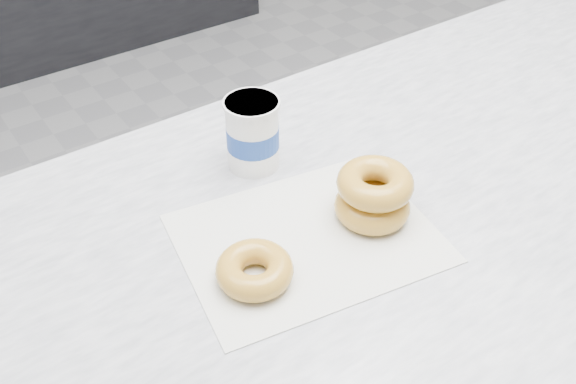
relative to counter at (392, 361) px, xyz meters
name	(u,v)px	position (x,y,z in m)	size (l,w,h in m)	color
ground	(241,313)	(0.00, 0.60, -0.45)	(5.00, 5.00, 0.00)	gray
counter	(392,361)	(0.00, 0.00, 0.00)	(3.06, 0.76, 0.90)	#333335
wax_paper	(308,238)	(-0.21, 0.00, 0.45)	(0.34, 0.26, 0.00)	silver
donut_single	(254,270)	(-0.31, -0.02, 0.47)	(0.10, 0.10, 0.03)	gold
donut_stack	(374,195)	(-0.11, -0.01, 0.49)	(0.14, 0.14, 0.07)	gold
coffee_cup	(253,133)	(-0.18, 0.19, 0.51)	(0.10, 0.10, 0.11)	white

